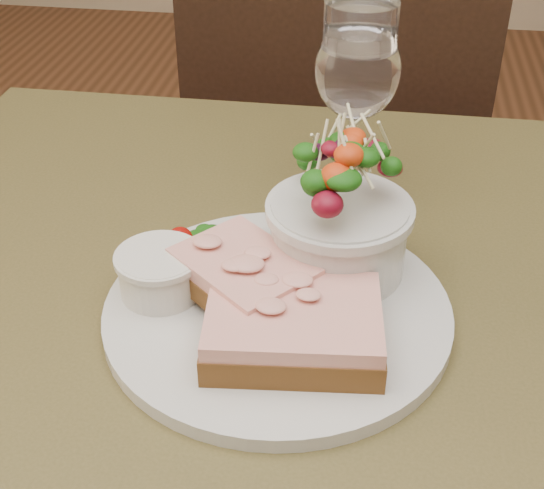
# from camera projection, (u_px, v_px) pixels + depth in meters

# --- Properties ---
(cafe_table) EXTENTS (0.80, 0.80, 0.75)m
(cafe_table) POSITION_uv_depth(u_px,v_px,m) (277.00, 414.00, 0.64)
(cafe_table) COLOR #44401D
(cafe_table) RESTS_ON ground
(chair_far) EXTENTS (0.46, 0.46, 0.90)m
(chair_far) POSITION_uv_depth(u_px,v_px,m) (337.00, 273.00, 1.40)
(chair_far) COLOR black
(chair_far) RESTS_ON ground
(dinner_plate) EXTENTS (0.27, 0.27, 0.01)m
(dinner_plate) POSITION_uv_depth(u_px,v_px,m) (277.00, 311.00, 0.58)
(dinner_plate) COLOR silver
(dinner_plate) RESTS_ON cafe_table
(sandwich_front) EXTENTS (0.13, 0.10, 0.03)m
(sandwich_front) POSITION_uv_depth(u_px,v_px,m) (294.00, 327.00, 0.53)
(sandwich_front) COLOR #4B2D14
(sandwich_front) RESTS_ON dinner_plate
(sandwich_back) EXTENTS (0.13, 0.12, 0.03)m
(sandwich_back) POSITION_uv_depth(u_px,v_px,m) (244.00, 275.00, 0.58)
(sandwich_back) COLOR #4B2D14
(sandwich_back) RESTS_ON dinner_plate
(ramekin) EXTENTS (0.06, 0.06, 0.04)m
(ramekin) POSITION_uv_depth(u_px,v_px,m) (160.00, 271.00, 0.58)
(ramekin) COLOR silver
(ramekin) RESTS_ON dinner_plate
(salad_bowl) EXTENTS (0.11, 0.11, 0.13)m
(salad_bowl) POSITION_uv_depth(u_px,v_px,m) (340.00, 206.00, 0.59)
(salad_bowl) COLOR silver
(salad_bowl) RESTS_ON dinner_plate
(garnish) EXTENTS (0.05, 0.04, 0.02)m
(garnish) POSITION_uv_depth(u_px,v_px,m) (193.00, 239.00, 0.64)
(garnish) COLOR #163D0B
(garnish) RESTS_ON dinner_plate
(wine_glass) EXTENTS (0.08, 0.08, 0.18)m
(wine_glass) POSITION_uv_depth(u_px,v_px,m) (357.00, 76.00, 0.67)
(wine_glass) COLOR white
(wine_glass) RESTS_ON cafe_table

